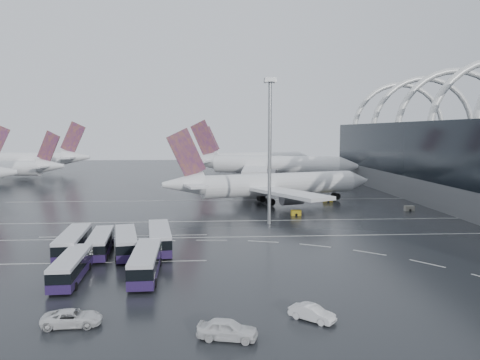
{
  "coord_description": "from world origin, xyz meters",
  "views": [
    {
      "loc": [
        -9.49,
        -78.57,
        17.65
      ],
      "look_at": [
        -2.84,
        22.55,
        7.0
      ],
      "focal_mm": 35.0,
      "sensor_mm": 36.0,
      "label": 1
    }
  ],
  "objects": [
    {
      "name": "bus_row_far_c",
      "position": [
        -17.31,
        -22.42,
        1.78
      ],
      "size": [
        3.49,
        13.27,
        3.24
      ],
      "rotation": [
        0.0,
        0.0,
        1.6
      ],
      "color": "#1F133C",
      "rests_on": "ground"
    },
    {
      "name": "van_curve_c",
      "position": [
        0.01,
        -36.99,
        0.73
      ],
      "size": [
        4.35,
        4.02,
        1.45
      ],
      "primitive_type": "imported",
      "rotation": [
        0.0,
        0.0,
        0.87
      ],
      "color": "white",
      "rests_on": "ground"
    },
    {
      "name": "lane_marking_far",
      "position": [
        0.0,
        40.0,
        0.01
      ],
      "size": [
        120.0,
        0.25,
        0.01
      ],
      "primitive_type": "cube",
      "color": "silver",
      "rests_on": "ground"
    },
    {
      "name": "jet_remote_mid",
      "position": [
        -78.94,
        90.19,
        4.61
      ],
      "size": [
        40.93,
        33.13,
        17.84
      ],
      "rotation": [
        0.0,
        0.0,
        2.94
      ],
      "color": "white",
      "rests_on": "ground"
    },
    {
      "name": "gse_cart_belly_d",
      "position": [
        34.76,
        21.24,
        0.55
      ],
      "size": [
        2.03,
        1.2,
        1.1
      ],
      "primitive_type": "cube",
      "color": "slate",
      "rests_on": "ground"
    },
    {
      "name": "airliner_main",
      "position": [
        4.99,
        32.93,
        4.6
      ],
      "size": [
        53.32,
        46.15,
        18.37
      ],
      "rotation": [
        0.0,
        0.0,
        0.29
      ],
      "color": "white",
      "rests_on": "ground"
    },
    {
      "name": "bus_row_near_c",
      "position": [
        -21.56,
        -11.7,
        1.71
      ],
      "size": [
        5.24,
        12.96,
        3.12
      ],
      "rotation": [
        0.0,
        0.0,
        1.77
      ],
      "color": "#1F133C",
      "rests_on": "ground"
    },
    {
      "name": "bus_bay_line_south",
      "position": [
        -24.0,
        -16.0,
        0.01
      ],
      "size": [
        28.0,
        0.25,
        0.01
      ],
      "primitive_type": "cube",
      "color": "silver",
      "rests_on": "ground"
    },
    {
      "name": "bus_row_far_a",
      "position": [
        -25.93,
        -23.34,
        1.63
      ],
      "size": [
        3.32,
        12.13,
        2.96
      ],
      "rotation": [
        0.0,
        0.0,
        1.62
      ],
      "color": "#1F133C",
      "rests_on": "ground"
    },
    {
      "name": "airliner_gate_c",
      "position": [
        10.35,
        133.34,
        4.96
      ],
      "size": [
        55.08,
        50.05,
        19.83
      ],
      "rotation": [
        0.0,
        0.0,
        0.26
      ],
      "color": "white",
      "rests_on": "ground"
    },
    {
      "name": "gse_cart_belly_c",
      "position": [
        8.59,
        17.24,
        0.56
      ],
      "size": [
        2.05,
        1.21,
        1.12
      ],
      "primitive_type": "cube",
      "color": "#B79818",
      "rests_on": "ground"
    },
    {
      "name": "bus_row_near_a",
      "position": [
        -28.94,
        -11.92,
        1.82
      ],
      "size": [
        4.12,
        13.65,
        3.31
      ],
      "rotation": [
        0.0,
        0.0,
        1.65
      ],
      "color": "#1F133C",
      "rests_on": "ground"
    },
    {
      "name": "jet_remote_far",
      "position": [
        -83.39,
        121.17,
        5.6
      ],
      "size": [
        49.57,
        39.84,
        21.71
      ],
      "rotation": [
        0.0,
        0.0,
        3.13
      ],
      "color": "white",
      "rests_on": "ground"
    },
    {
      "name": "ground",
      "position": [
        0.0,
        0.0,
        0.0
      ],
      "size": [
        420.0,
        420.0,
        0.0
      ],
      "primitive_type": "plane",
      "color": "black",
      "rests_on": "ground"
    },
    {
      "name": "airliner_gate_b",
      "position": [
        11.04,
        87.36,
        5.46
      ],
      "size": [
        61.34,
        54.48,
        21.81
      ],
      "rotation": [
        0.0,
        0.0,
        -0.32
      ],
      "color": "white",
      "rests_on": "ground"
    },
    {
      "name": "bus_row_near_d",
      "position": [
        -16.99,
        -9.56,
        1.82
      ],
      "size": [
        4.8,
        13.75,
        3.32
      ],
      "rotation": [
        0.0,
        0.0,
        1.71
      ],
      "color": "#1F133C",
      "rests_on": "ground"
    },
    {
      "name": "van_curve_b",
      "position": [
        -8.06,
        -40.44,
        0.88
      ],
      "size": [
        5.53,
        3.23,
        1.77
      ],
      "primitive_type": "imported",
      "rotation": [
        0.0,
        0.0,
        1.34
      ],
      "color": "white",
      "rests_on": "ground"
    },
    {
      "name": "floodlight_mast",
      "position": [
        1.83,
        8.65,
        17.24
      ],
      "size": [
        2.1,
        2.1,
        27.41
      ],
      "color": "gray",
      "rests_on": "ground"
    },
    {
      "name": "lane_marking_mid",
      "position": [
        0.0,
        12.0,
        0.01
      ],
      "size": [
        120.0,
        0.25,
        0.01
      ],
      "primitive_type": "cube",
      "color": "silver",
      "rests_on": "ground"
    },
    {
      "name": "lane_marking_near",
      "position": [
        0.0,
        -2.0,
        0.01
      ],
      "size": [
        120.0,
        0.25,
        0.01
      ],
      "primitive_type": "cube",
      "color": "silver",
      "rests_on": "ground"
    },
    {
      "name": "bus_row_near_b",
      "position": [
        -25.25,
        -11.36,
        1.62
      ],
      "size": [
        3.92,
        12.21,
        2.95
      ],
      "rotation": [
        0.0,
        0.0,
        1.67
      ],
      "color": "#1F133C",
      "rests_on": "ground"
    },
    {
      "name": "van_curve_a",
      "position": [
        -22.03,
        -36.78,
        0.74
      ],
      "size": [
        5.46,
        2.75,
        1.48
      ],
      "primitive_type": "imported",
      "rotation": [
        0.0,
        0.0,
        1.63
      ],
      "color": "white",
      "rests_on": "ground"
    },
    {
      "name": "gse_cart_belly_e",
      "position": [
        20.12,
        35.81,
        0.61
      ],
      "size": [
        2.25,
        1.33,
        1.23
      ],
      "primitive_type": "cube",
      "color": "#B79818",
      "rests_on": "ground"
    },
    {
      "name": "bus_bay_line_north",
      "position": [
        -24.0,
        0.0,
        0.01
      ],
      "size": [
        28.0,
        0.25,
        0.01
      ],
      "primitive_type": "cube",
      "color": "silver",
      "rests_on": "ground"
    }
  ]
}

